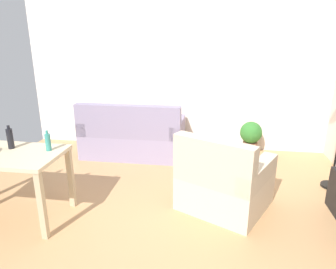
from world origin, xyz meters
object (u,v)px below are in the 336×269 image
couch (133,138)px  potted_plant (251,136)px  bottle_dark (10,138)px  desk (5,162)px  bottle_tall (48,142)px  armchair (223,183)px

couch → potted_plant: couch is taller
couch → bottle_dark: bearing=65.0°
couch → potted_plant: 1.96m
couch → bottle_dark: size_ratio=6.34×
desk → bottle_tall: bearing=16.8°
bottle_tall → desk: bearing=-163.9°
couch → bottle_tall: bearing=77.1°
potted_plant → armchair: armchair is taller
couch → desk: 2.18m
desk → bottle_dark: size_ratio=4.66×
desk → armchair: armchair is taller
bottle_dark → bottle_tall: bearing=-0.7°
couch → potted_plant: (1.94, 0.31, 0.02)m
potted_plant → bottle_tall: bearing=-137.5°
bottle_dark → bottle_tall: size_ratio=1.15×
couch → bottle_dark: bottle_dark is taller
bottle_dark → bottle_tall: bottle_dark is taller
potted_plant → armchair: (-0.49, -1.77, -0.01)m
couch → armchair: bearing=134.6°
desk → couch: bearing=67.0°
couch → bottle_tall: 1.97m
bottle_dark → potted_plant: bearing=37.6°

